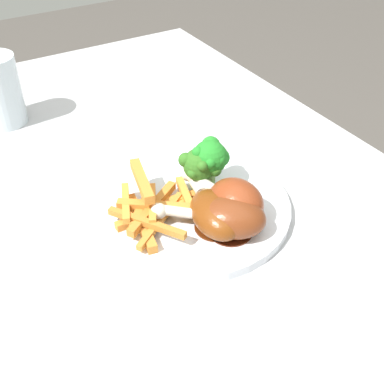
% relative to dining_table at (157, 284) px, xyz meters
% --- Properties ---
extents(dining_table, '(1.12, 0.72, 0.71)m').
position_rel_dining_table_xyz_m(dining_table, '(0.00, 0.00, 0.00)').
color(dining_table, '#B7B7BC').
rests_on(dining_table, ground_plane).
extents(dinner_plate, '(0.25, 0.25, 0.01)m').
position_rel_dining_table_xyz_m(dinner_plate, '(-0.00, -0.05, 0.11)').
color(dinner_plate, silver).
rests_on(dinner_plate, dining_table).
extents(broccoli_floret_front, '(0.04, 0.05, 0.07)m').
position_rel_dining_table_xyz_m(broccoli_floret_front, '(0.01, -0.09, 0.17)').
color(broccoli_floret_front, '#79A555').
rests_on(broccoli_floret_front, dinner_plate).
extents(broccoli_floret_middle, '(0.04, 0.05, 0.06)m').
position_rel_dining_table_xyz_m(broccoli_floret_middle, '(0.02, -0.08, 0.16)').
color(broccoli_floret_middle, '#91B349').
rests_on(broccoli_floret_middle, dinner_plate).
extents(carrot_fries_pile, '(0.13, 0.12, 0.04)m').
position_rel_dining_table_xyz_m(carrot_fries_pile, '(0.00, -0.00, 0.14)').
color(carrot_fries_pile, orange).
rests_on(carrot_fries_pile, dinner_plate).
extents(chicken_drumstick_near, '(0.11, 0.12, 0.04)m').
position_rel_dining_table_xyz_m(chicken_drumstick_near, '(-0.07, -0.06, 0.14)').
color(chicken_drumstick_near, '#4D1D0D').
rests_on(chicken_drumstick_near, dinner_plate).
extents(chicken_drumstick_far, '(0.14, 0.07, 0.04)m').
position_rel_dining_table_xyz_m(chicken_drumstick_far, '(-0.05, -0.05, 0.14)').
color(chicken_drumstick_far, '#4D1E09').
rests_on(chicken_drumstick_far, dinner_plate).
extents(chicken_drumstick_extra, '(0.12, 0.07, 0.05)m').
position_rel_dining_table_xyz_m(chicken_drumstick_extra, '(-0.05, -0.08, 0.15)').
color(chicken_drumstick_extra, '#5B1F0E').
rests_on(chicken_drumstick_extra, dinner_plate).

